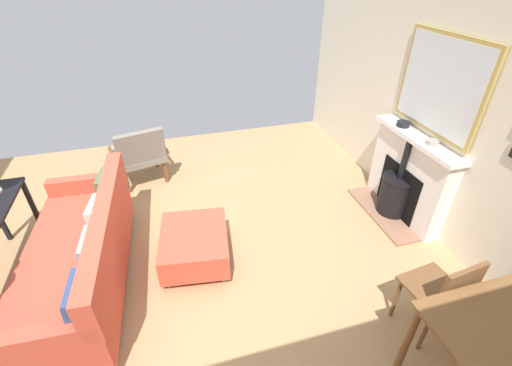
# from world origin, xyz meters

# --- Properties ---
(ground_plane) EXTENTS (5.76, 5.72, 0.01)m
(ground_plane) POSITION_xyz_m (0.00, 0.00, -0.00)
(ground_plane) COLOR tan
(wall_left) EXTENTS (0.12, 5.72, 2.82)m
(wall_left) POSITION_xyz_m (-2.88, 0.00, 1.41)
(wall_left) COLOR silver
(wall_left) RESTS_ON ground
(fireplace) EXTENTS (0.49, 1.22, 1.01)m
(fireplace) POSITION_xyz_m (-2.69, -0.08, 0.44)
(fireplace) COLOR #93664C
(fireplace) RESTS_ON ground
(mirror_over_mantel) EXTENTS (0.04, 1.09, 0.95)m
(mirror_over_mantel) POSITION_xyz_m (-2.79, -0.08, 1.55)
(mirror_over_mantel) COLOR tan
(mantel_bowl_near) EXTENTS (0.14, 0.14, 0.05)m
(mantel_bowl_near) POSITION_xyz_m (-2.70, -0.35, 1.04)
(mantel_bowl_near) COLOR black
(mantel_bowl_near) RESTS_ON fireplace
(mantel_bowl_far) EXTENTS (0.12, 0.12, 0.05)m
(mantel_bowl_far) POSITION_xyz_m (-2.70, 0.12, 1.04)
(mantel_bowl_far) COLOR #9E9384
(mantel_bowl_far) RESTS_ON fireplace
(sofa) EXTENTS (0.91, 2.02, 0.85)m
(sofa) POSITION_xyz_m (0.76, 0.08, 0.36)
(sofa) COLOR #B2B2B7
(sofa) RESTS_ON ground
(ottoman) EXTENTS (0.74, 0.83, 0.37)m
(ottoman) POSITION_xyz_m (-0.24, 0.06, 0.23)
(ottoman) COLOR #B2B2B7
(ottoman) RESTS_ON ground
(armchair_accent) EXTENTS (0.79, 0.72, 0.82)m
(armchair_accent) POSITION_xyz_m (0.23, -1.59, 0.45)
(armchair_accent) COLOR brown
(armchair_accent) RESTS_ON ground
(dining_chair_near_fireplace) EXTENTS (0.44, 0.44, 0.84)m
(dining_chair_near_fireplace) POSITION_xyz_m (-1.96, 1.38, 0.51)
(dining_chair_near_fireplace) COLOR brown
(dining_chair_near_fireplace) RESTS_ON ground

